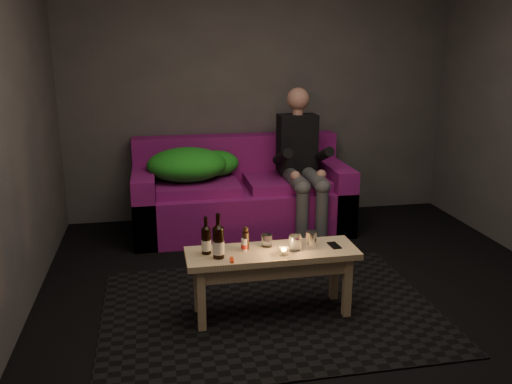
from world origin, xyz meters
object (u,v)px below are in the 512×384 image
beer_bottle_a (206,240)px  steel_cup (311,239)px  sofa (241,197)px  beer_bottle_b (218,242)px  coffee_table (272,262)px  person (301,159)px

beer_bottle_a → steel_cup: size_ratio=2.39×
sofa → beer_bottle_a: bearing=-106.1°
sofa → beer_bottle_b: size_ratio=6.92×
sofa → beer_bottle_b: sofa is taller
sofa → beer_bottle_a: size_ratio=8.16×
coffee_table → beer_bottle_b: size_ratio=3.85×
person → coffee_table: 1.78m
sofa → coffee_table: sofa is taller
beer_bottle_a → beer_bottle_b: bearing=-50.4°
steel_cup → person: bearing=77.1°
person → beer_bottle_b: 1.96m
beer_bottle_a → beer_bottle_b: size_ratio=0.85×
coffee_table → steel_cup: size_ratio=10.85×
beer_bottle_b → beer_bottle_a: bearing=129.6°
coffee_table → steel_cup: bearing=4.8°
person → steel_cup: 1.65m
beer_bottle_a → steel_cup: 0.71m
steel_cup → sofa: bearing=96.4°
person → beer_bottle_a: size_ratio=5.45×
person → coffee_table: (-0.64, -1.62, -0.33)m
beer_bottle_a → sofa: bearing=73.9°
beer_bottle_a → beer_bottle_b: beer_bottle_b is taller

